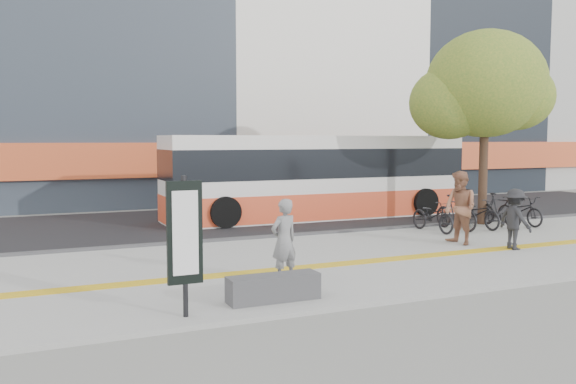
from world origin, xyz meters
name	(u,v)px	position (x,y,z in m)	size (l,w,h in m)	color
ground	(367,277)	(0.00, 0.00, 0.00)	(120.00, 120.00, 0.00)	gray
sidewalk	(333,261)	(0.00, 1.50, 0.04)	(40.00, 7.00, 0.08)	gray
tactile_strip	(344,263)	(0.00, 1.00, 0.09)	(40.00, 0.45, 0.01)	gold
street	(230,221)	(0.00, 9.00, 0.03)	(40.00, 8.00, 0.06)	black
curb	(275,237)	(0.00, 5.00, 0.07)	(40.00, 0.25, 0.14)	#3C3D3F
bench	(273,288)	(-2.60, -1.20, 0.30)	(1.60, 0.45, 0.45)	#3C3D3F
signboard	(185,235)	(-4.20, -1.51, 1.37)	(0.55, 0.10, 2.20)	black
street_tree	(482,87)	(7.18, 4.82, 4.51)	(4.40, 3.80, 6.31)	#342017
bus	(318,179)	(3.12, 8.50, 1.42)	(10.89, 2.58, 2.90)	silver
bicycle_row	(478,212)	(6.42, 4.00, 0.58)	(4.15, 1.84, 1.06)	black
seated_woman	(284,240)	(-1.89, -0.01, 0.89)	(0.59, 0.39, 1.62)	black
pedestrian_tan	(460,208)	(3.99, 1.95, 1.04)	(0.94, 0.73, 1.93)	#986349
pedestrian_dark	(515,219)	(4.77, 0.82, 0.84)	(0.98, 0.57, 1.52)	black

